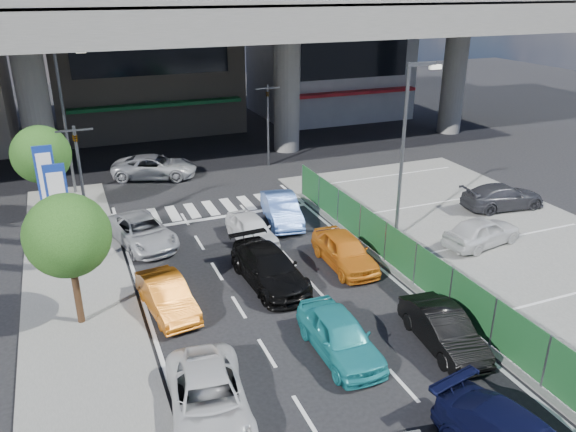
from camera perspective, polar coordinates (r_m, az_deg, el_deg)
name	(u,v)px	position (r m, az deg, el deg)	size (l,w,h in m)	color
ground	(312,342)	(19.07, 2.47, -12.67)	(120.00, 120.00, 0.00)	black
parking_lot	(526,259)	(26.28, 22.98, -4.06)	(12.00, 28.00, 0.06)	#61615E
sidewalk_left	(82,323)	(21.16, -20.19, -10.14)	(4.00, 30.00, 0.12)	#61615E
fence_run	(431,276)	(21.74, 14.28, -5.90)	(0.16, 22.00, 1.80)	#1B5026
expressway	(165,24)	(36.79, -12.42, 18.55)	(64.00, 14.00, 10.75)	#63635E
building_center	(140,32)	(47.68, -14.84, 17.59)	(14.00, 10.90, 15.00)	gray
building_east	(328,46)	(51.58, 4.12, 16.88)	(12.00, 10.90, 12.00)	gray
traffic_light_left	(78,154)	(27.06, -20.60, 5.95)	(1.60, 1.24, 5.20)	#595B60
traffic_light_right	(268,105)	(35.97, -2.07, 11.18)	(1.60, 1.24, 5.20)	#595B60
street_lamp_right	(407,138)	(25.18, 11.99, 7.72)	(1.65, 0.22, 8.00)	#595B60
street_lamp_left	(67,110)	(32.72, -21.58, 10.00)	(1.65, 0.22, 8.00)	#595B60
signboard_near	(59,205)	(23.50, -22.22, 1.07)	(0.80, 0.14, 4.70)	#595B60
signboard_far	(47,183)	(26.35, -23.25, 3.13)	(0.80, 0.14, 4.70)	#595B60
tree_near	(68,236)	(19.65, -21.47, -1.90)	(2.80, 2.80, 4.80)	#382314
tree_far	(41,155)	(29.64, -23.79, 5.72)	(2.80, 2.80, 4.80)	#382314
sedan_white_mid_left	(209,399)	(16.04, -8.04, -17.97)	(2.08, 4.52, 1.26)	silver
taxi_teal_mid	(340,335)	(18.23, 5.29, -11.97)	(1.63, 4.05, 1.38)	teal
hatch_black_mid_right	(443,329)	(19.19, 15.52, -11.05)	(1.35, 3.88, 1.28)	black
taxi_orange_left	(167,296)	(20.79, -12.20, -7.94)	(1.32, 3.80, 1.25)	#C16012
sedan_black_mid	(269,268)	(22.10, -1.93, -5.27)	(1.93, 4.76, 1.38)	black
taxi_orange_right	(345,251)	(23.56, 5.77, -3.53)	(1.63, 4.05, 1.38)	orange
wagon_silver_front_left	(142,232)	(26.20, -14.60, -1.54)	(2.10, 4.56, 1.27)	#A3A5AB
sedan_white_front_mid	(252,229)	(25.65, -3.72, -1.35)	(1.50, 3.72, 1.27)	white
kei_truck_front_right	(282,209)	(27.72, -0.66, 0.69)	(1.46, 4.19, 1.38)	#5A87E2
crossing_wagon_silver	(155,167)	(35.21, -13.39, 4.89)	(2.31, 5.02, 1.39)	#ADAFB4
parked_sedan_white	(482,231)	(26.61, 19.09, -1.49)	(1.57, 3.90, 1.33)	silver
parked_sedan_dgrey	(503,196)	(31.43, 20.98, 1.86)	(1.81, 4.44, 1.29)	#323237
traffic_cone	(381,238)	(25.73, 9.41, -2.20)	(0.32, 0.32, 0.62)	#F04F0D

